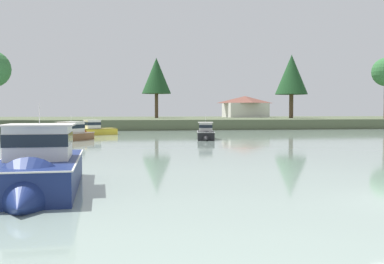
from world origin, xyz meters
TOP-DOWN VIEW (x-y plane):
  - far_shore_bank at (0.00, 88.75)m, footprint 243.75×55.93m
  - cruiser_wood at (-14.99, 37.11)m, footprint 5.35×7.41m
  - cruiser_yellow at (-13.94, 47.58)m, footprint 7.15×4.70m
  - cruiser_black at (-0.48, 35.71)m, footprint 2.85×6.85m
  - cruiser_navy at (-13.37, 4.00)m, footprint 3.28×9.44m
  - shore_tree_right_mid at (-1.44, 86.70)m, footprint 6.49×6.49m
  - shore_tree_right at (27.15, 79.08)m, footprint 7.00×7.00m
  - cottage_hillside at (21.52, 95.26)m, footprint 10.50×9.78m

SIDE VIEW (x-z plane):
  - cruiser_yellow at x=-13.94m, z-range -1.27..2.13m
  - cruiser_black at x=-0.48m, z-range -1.28..2.21m
  - cruiser_wood at x=-14.99m, z-range -1.30..2.28m
  - cruiser_navy at x=-13.37m, z-range -1.67..2.80m
  - far_shore_bank at x=0.00m, z-range 0.00..1.76m
  - cottage_hillside at x=21.52m, z-range 1.86..7.16m
  - shore_tree_right_mid at x=-1.44m, z-range 4.40..17.76m
  - shore_tree_right at x=27.15m, z-range 4.26..17.97m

